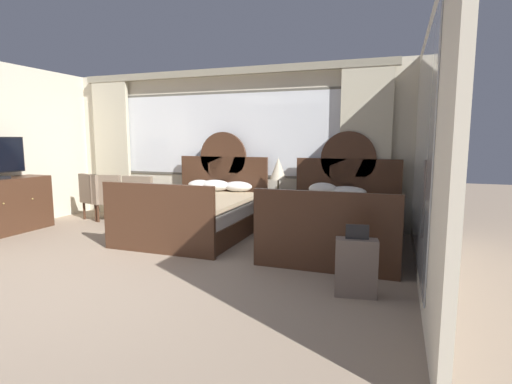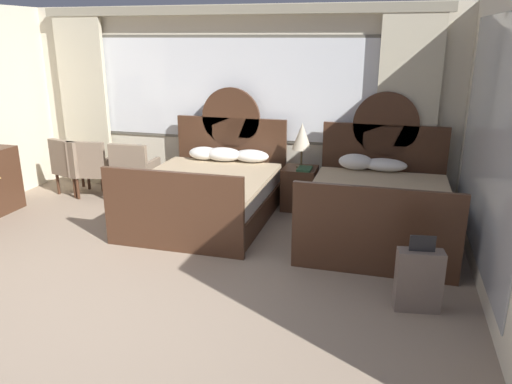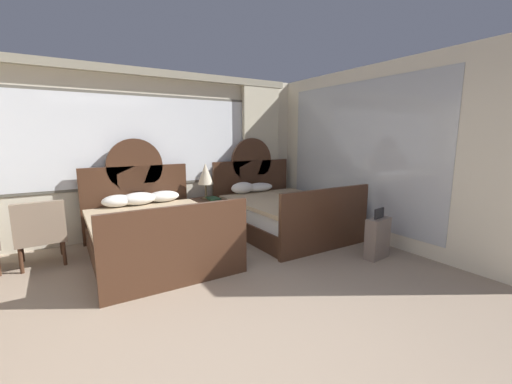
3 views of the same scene
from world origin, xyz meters
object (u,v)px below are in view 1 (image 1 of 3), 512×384
object	(u,v)px
book_on_nightstand	(280,195)
armchair_by_window_centre	(111,195)
bed_near_window	(198,213)
armchair_by_window_left	(143,197)
suitcase_on_floor	(356,267)
table_lamp_on_nightstand	(278,169)
nightstand_between_beds	(277,213)
bed_near_mirror	(337,223)
armchair_by_window_right	(98,195)

from	to	relation	value
book_on_nightstand	armchair_by_window_centre	bearing A→B (deg)	-177.03
bed_near_window	armchair_by_window_centre	distance (m)	2.03
armchair_by_window_left	suitcase_on_floor	distance (m)	4.38
suitcase_on_floor	bed_near_window	bearing A→B (deg)	147.11
bed_near_window	suitcase_on_floor	world-z (taller)	bed_near_window
suitcase_on_floor	table_lamp_on_nightstand	bearing A→B (deg)	121.83
bed_near_window	nightstand_between_beds	distance (m)	1.27
armchair_by_window_centre	armchair_by_window_left	bearing A→B (deg)	-0.05
bed_near_mirror	armchair_by_window_right	world-z (taller)	bed_near_mirror
armchair_by_window_left	nightstand_between_beds	bearing A→B (deg)	6.09
bed_near_window	armchair_by_window_left	distance (m)	1.37
nightstand_between_beds	suitcase_on_floor	size ratio (longest dim) A/B	0.84
armchair_by_window_centre	armchair_by_window_right	world-z (taller)	same
table_lamp_on_nightstand	armchair_by_window_right	size ratio (longest dim) A/B	0.71
table_lamp_on_nightstand	armchair_by_window_right	xyz separation A→B (m)	(-3.37, -0.29, -0.53)
suitcase_on_floor	armchair_by_window_centre	bearing A→B (deg)	155.36
bed_near_mirror	table_lamp_on_nightstand	world-z (taller)	bed_near_mirror
bed_near_mirror	armchair_by_window_left	distance (m)	3.47
bed_near_mirror	suitcase_on_floor	size ratio (longest dim) A/B	3.07
nightstand_between_beds	book_on_nightstand	bearing A→B (deg)	-49.50
book_on_nightstand	armchair_by_window_right	xyz separation A→B (m)	(-3.44, -0.16, -0.13)
book_on_nightstand	suitcase_on_floor	world-z (taller)	suitcase_on_floor
nightstand_between_beds	book_on_nightstand	world-z (taller)	book_on_nightstand
bed_near_window	armchair_by_window_right	xyz separation A→B (m)	(-2.29, 0.43, 0.11)
table_lamp_on_nightstand	armchair_by_window_right	distance (m)	3.42
bed_near_window	nightstand_between_beds	xyz separation A→B (m)	(1.07, 0.68, -0.06)
table_lamp_on_nightstand	armchair_by_window_centre	distance (m)	3.12
book_on_nightstand	nightstand_between_beds	bearing A→B (deg)	130.50
bed_near_window	armchair_by_window_left	xyz separation A→B (m)	(-1.30, 0.43, 0.11)
bed_near_mirror	nightstand_between_beds	bearing A→B (deg)	147.04
bed_near_mirror	nightstand_between_beds	xyz separation A→B (m)	(-1.07, 0.69, -0.05)
bed_near_window	nightstand_between_beds	world-z (taller)	bed_near_window
armchair_by_window_left	armchair_by_window_right	xyz separation A→B (m)	(-0.99, 0.00, 0.00)
bed_near_window	armchair_by_window_left	bearing A→B (deg)	161.65
armchair_by_window_right	armchair_by_window_centre	bearing A→B (deg)	-0.45
armchair_by_window_left	armchair_by_window_centre	xyz separation A→B (m)	(-0.69, 0.00, 0.00)
nightstand_between_beds	table_lamp_on_nightstand	bearing A→B (deg)	79.35
armchair_by_window_right	suitcase_on_floor	bearing A→B (deg)	-23.28
armchair_by_window_left	book_on_nightstand	bearing A→B (deg)	3.81
bed_near_window	armchair_by_window_right	world-z (taller)	bed_near_window
armchair_by_window_right	nightstand_between_beds	bearing A→B (deg)	4.25
table_lamp_on_nightstand	book_on_nightstand	world-z (taller)	table_lamp_on_nightstand
book_on_nightstand	armchair_by_window_centre	xyz separation A→B (m)	(-3.13, -0.16, -0.13)
bed_near_mirror	book_on_nightstand	size ratio (longest dim) A/B	8.17
bed_near_mirror	table_lamp_on_nightstand	size ratio (longest dim) A/B	3.52
nightstand_between_beds	bed_near_mirror	bearing A→B (deg)	-32.96
book_on_nightstand	armchair_by_window_centre	world-z (taller)	armchair_by_window_centre
armchair_by_window_left	armchair_by_window_right	bearing A→B (deg)	179.82
bed_near_mirror	nightstand_between_beds	distance (m)	1.28
bed_near_mirror	armchair_by_window_centre	world-z (taller)	bed_near_mirror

